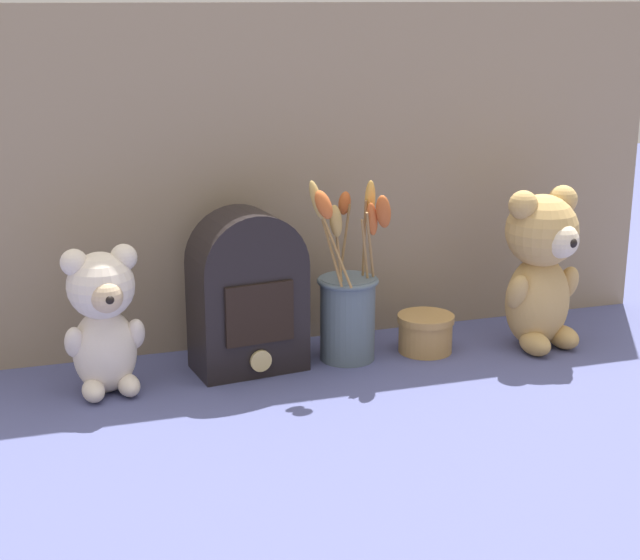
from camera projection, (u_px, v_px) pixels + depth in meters
ground_plane at (324, 370)px, 1.58m from camera, size 4.00×4.00×0.00m
backdrop_wall at (293, 178)px, 1.65m from camera, size 1.34×0.02×0.57m
teddy_bear_large at (541, 266)px, 1.64m from camera, size 0.15×0.14×0.28m
teddy_bear_medium at (103, 318)px, 1.46m from camera, size 0.12×0.12×0.23m
flower_vase at (348, 304)px, 1.60m from camera, size 0.15×0.13×0.31m
vintage_radio at (247, 291)px, 1.55m from camera, size 0.18×0.12×0.26m
decorative_tin_tall at (425, 333)px, 1.65m from camera, size 0.10×0.10×0.06m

